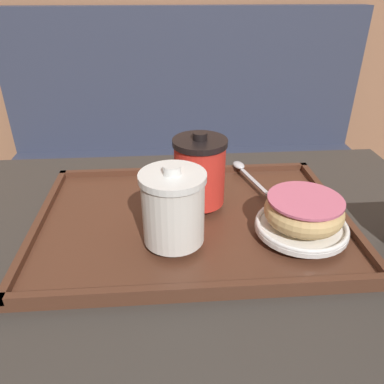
{
  "coord_description": "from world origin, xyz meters",
  "views": [
    {
      "loc": [
        -0.06,
        -0.52,
        1.07
      ],
      "look_at": [
        -0.02,
        0.02,
        0.77
      ],
      "focal_mm": 35.0,
      "sensor_mm": 36.0,
      "label": 1
    }
  ],
  "objects_px": {
    "coffee_cup_rear": "(198,171)",
    "coffee_cup_front": "(173,207)",
    "spoon": "(243,170)",
    "donut_chocolate_glazed": "(304,211)"
  },
  "relations": [
    {
      "from": "spoon",
      "to": "coffee_cup_front",
      "type": "bearing_deg",
      "value": 131.34
    },
    {
      "from": "coffee_cup_front",
      "to": "coffee_cup_rear",
      "type": "bearing_deg",
      "value": 67.45
    },
    {
      "from": "coffee_cup_rear",
      "to": "spoon",
      "type": "xyz_separation_m",
      "value": [
        0.11,
        0.11,
        -0.06
      ]
    },
    {
      "from": "coffee_cup_front",
      "to": "donut_chocolate_glazed",
      "type": "relative_size",
      "value": 1.01
    },
    {
      "from": "donut_chocolate_glazed",
      "to": "spoon",
      "type": "height_order",
      "value": "donut_chocolate_glazed"
    },
    {
      "from": "coffee_cup_rear",
      "to": "spoon",
      "type": "bearing_deg",
      "value": 46.93
    },
    {
      "from": "coffee_cup_rear",
      "to": "coffee_cup_front",
      "type": "bearing_deg",
      "value": -112.55
    },
    {
      "from": "coffee_cup_rear",
      "to": "donut_chocolate_glazed",
      "type": "relative_size",
      "value": 1.07
    },
    {
      "from": "coffee_cup_front",
      "to": "spoon",
      "type": "bearing_deg",
      "value": 55.86
    },
    {
      "from": "coffee_cup_rear",
      "to": "donut_chocolate_glazed",
      "type": "distance_m",
      "value": 0.19
    }
  ]
}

